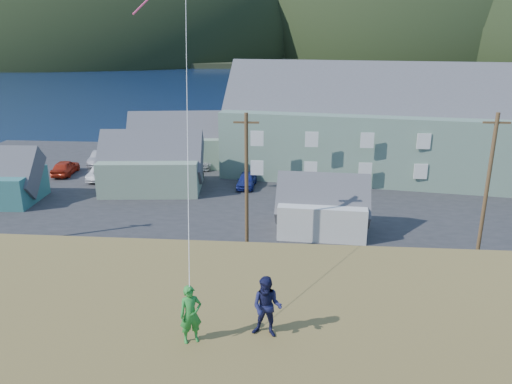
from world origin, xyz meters
TOP-DOWN VIEW (x-y plane):
  - ground at (0.00, 0.00)m, footprint 900.00×900.00m
  - grass_strip at (0.00, -2.00)m, footprint 110.00×8.00m
  - waterfront_lot at (0.00, 17.00)m, footprint 72.00×36.00m
  - wharf at (-6.00, 40.00)m, footprint 26.00×14.00m
  - far_shore at (0.00, 330.00)m, footprint 900.00×320.00m
  - far_hills at (35.59, 279.38)m, footprint 760.00×265.00m
  - lodge at (15.82, 21.79)m, footprint 40.53×16.59m
  - shed_palegreen_near at (-9.88, 14.99)m, footprint 9.92×6.78m
  - shed_white at (5.48, 5.96)m, footprint 7.02×4.88m
  - shed_palegreen_far at (-9.68, 24.47)m, footprint 11.39×7.44m
  - utility_poles at (0.07, 1.50)m, footprint 32.91×0.24m
  - parked_cars at (-10.48, 20.57)m, footprint 25.34×13.51m
  - kite_flyer_green at (1.04, -18.54)m, footprint 0.64×0.55m
  - kite_flyer_navy at (2.84, -18.14)m, footprint 0.86×0.72m

SIDE VIEW (x-z plane):
  - ground at x=0.00m, z-range 0.00..0.00m
  - grass_strip at x=0.00m, z-range 0.00..0.10m
  - waterfront_lot at x=0.00m, z-range 0.00..0.12m
  - wharf at x=-6.00m, z-range 0.00..0.90m
  - parked_cars at x=-10.48m, z-range 0.09..1.62m
  - far_shore at x=0.00m, z-range 0.00..2.00m
  - far_hills at x=35.59m, z-range -69.50..73.50m
  - shed_white at x=5.48m, z-range -0.60..4.76m
  - shed_palegreen_near at x=-9.88m, z-range -0.84..5.99m
  - shed_palegreen_far at x=-9.68m, z-range -0.85..6.34m
  - utility_poles at x=0.07m, z-range -0.10..9.59m
  - lodge at x=15.82m, z-range -1.61..12.23m
  - kite_flyer_green at x=1.04m, z-range 7.20..8.67m
  - kite_flyer_navy at x=2.84m, z-range 7.20..8.77m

